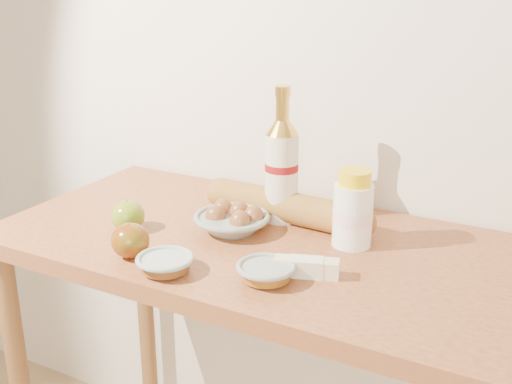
% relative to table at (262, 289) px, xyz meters
% --- Properties ---
extents(back_wall, '(3.50, 0.02, 2.60)m').
position_rel_table_xyz_m(back_wall, '(0.00, 0.33, 0.52)').
color(back_wall, silver).
rests_on(back_wall, ground).
extents(table, '(1.20, 0.60, 0.90)m').
position_rel_table_xyz_m(table, '(0.00, 0.00, 0.00)').
color(table, '#AE6538').
rests_on(table, ground).
extents(bourbon_bottle, '(0.10, 0.10, 0.32)m').
position_rel_table_xyz_m(bourbon_bottle, '(-0.02, 0.12, 0.25)').
color(bourbon_bottle, beige).
rests_on(bourbon_bottle, table).
extents(cream_bottle, '(0.09, 0.09, 0.17)m').
position_rel_table_xyz_m(cream_bottle, '(0.18, 0.07, 0.20)').
color(cream_bottle, white).
rests_on(cream_bottle, table).
extents(egg_bowl, '(0.18, 0.18, 0.06)m').
position_rel_table_xyz_m(egg_bowl, '(-0.08, 0.01, 0.15)').
color(egg_bowl, gray).
rests_on(egg_bowl, table).
extents(baguette, '(0.45, 0.10, 0.07)m').
position_rel_table_xyz_m(baguette, '(0.00, 0.12, 0.16)').
color(baguette, '#AE7C35').
rests_on(baguette, table).
extents(apple_yellowgreen, '(0.09, 0.09, 0.07)m').
position_rel_table_xyz_m(apple_yellowgreen, '(-0.29, -0.10, 0.16)').
color(apple_yellowgreen, olive).
rests_on(apple_yellowgreen, table).
extents(apple_redgreen_front, '(0.10, 0.10, 0.07)m').
position_rel_table_xyz_m(apple_redgreen_front, '(-0.20, -0.21, 0.16)').
color(apple_redgreen_front, '#940908').
rests_on(apple_redgreen_front, table).
extents(sugar_bowl, '(0.15, 0.15, 0.03)m').
position_rel_table_xyz_m(sugar_bowl, '(-0.09, -0.23, 0.14)').
color(sugar_bowl, '#98A6A0').
rests_on(sugar_bowl, table).
extents(syrup_bowl, '(0.15, 0.15, 0.03)m').
position_rel_table_xyz_m(syrup_bowl, '(0.10, -0.17, 0.14)').
color(syrup_bowl, gray).
rests_on(syrup_bowl, table).
extents(butter_stick, '(0.13, 0.07, 0.04)m').
position_rel_table_xyz_m(butter_stick, '(0.16, -0.11, 0.14)').
color(butter_stick, beige).
rests_on(butter_stick, table).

